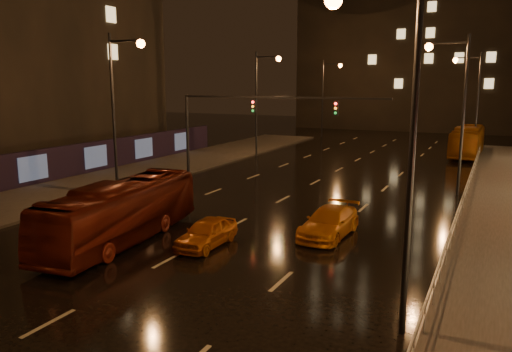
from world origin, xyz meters
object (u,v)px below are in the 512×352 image
at_px(taxi_near, 207,233).
at_px(taxi_far, 329,222).
at_px(bus_red, 122,212).
at_px(bus_curb, 467,141).

distance_m(taxi_near, taxi_far, 5.79).
bearing_deg(bus_red, taxi_near, 8.84).
xyz_separation_m(bus_curb, taxi_near, (-8.50, -34.83, -0.83)).
height_order(bus_red, bus_curb, bus_curb).
bearing_deg(taxi_far, taxi_near, -136.67).
relative_size(bus_red, taxi_near, 2.70).
bearing_deg(bus_curb, bus_red, -107.38).
xyz_separation_m(bus_red, bus_curb, (12.29, 35.89, 0.08)).
xyz_separation_m(bus_curb, taxi_far, (-4.14, -31.03, -0.79)).
bearing_deg(taxi_far, bus_red, -146.97).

